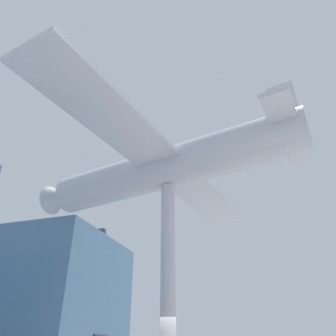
# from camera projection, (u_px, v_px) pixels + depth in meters

# --- Properties ---
(glass_pavilion_right) EXTENTS (8.68, 15.87, 8.90)m
(glass_pavilion_right) POSITION_uv_depth(u_px,v_px,m) (0.00, 306.00, 22.37)
(glass_pavilion_right) COLOR slate
(glass_pavilion_right) RESTS_ON ground_plane
(support_pylon_central) EXTENTS (0.58, 0.58, 7.77)m
(support_pylon_central) POSITION_uv_depth(u_px,v_px,m) (168.00, 278.00, 12.49)
(support_pylon_central) COLOR #B7B7BC
(support_pylon_central) RESTS_ON ground_plane
(suspended_airplane) EXTENTS (15.86, 13.90, 3.42)m
(suspended_airplane) POSITION_uv_depth(u_px,v_px,m) (162.00, 169.00, 14.99)
(suspended_airplane) COLOR #B2B7BC
(suspended_airplane) RESTS_ON support_pylon_central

